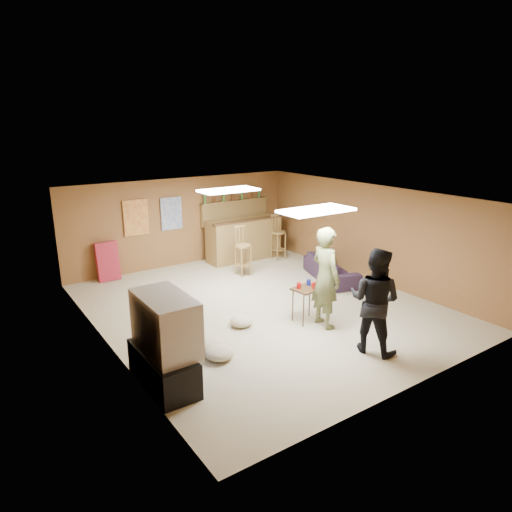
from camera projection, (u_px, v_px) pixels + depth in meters
ground at (262, 307)px, 9.04m from camera, size 7.00×7.00×0.00m
ceiling at (262, 196)px, 8.42m from camera, size 6.00×7.00×0.02m
wall_back at (182, 222)px, 11.50m from camera, size 6.00×0.02×2.20m
wall_front at (416, 315)px, 5.96m from camera, size 6.00×0.02×2.20m
wall_left at (105, 284)px, 7.10m from camera, size 0.02×7.00×2.20m
wall_right at (370, 233)px, 10.35m from camera, size 0.02×7.00×2.20m
tv_stand at (163, 368)px, 6.30m from camera, size 0.55×1.30×0.50m
dvd_box at (178, 370)px, 6.45m from camera, size 0.35×0.50×0.08m
tv_body at (165, 324)px, 6.16m from camera, size 0.60×1.10×0.80m
tv_screen at (186, 318)px, 6.33m from camera, size 0.02×0.95×0.65m
bar_counter at (244, 239)px, 12.03m from camera, size 2.00×0.60×1.10m
bar_lip at (249, 220)px, 11.68m from camera, size 2.10×0.12×0.05m
bar_shelf at (235, 201)px, 12.12m from camera, size 2.00×0.18×0.05m
bar_backing at (234, 212)px, 12.22m from camera, size 2.00×0.14×0.60m
poster_left at (136, 218)px, 10.74m from camera, size 0.60×0.03×0.85m
poster_right at (171, 214)px, 11.23m from camera, size 0.55×0.03×0.80m
folding_chair_stack at (108, 261)px, 10.44m from camera, size 0.50×0.26×0.91m
ceiling_panel_front at (316, 210)px, 7.24m from camera, size 1.20×0.60×0.04m
ceiling_panel_back at (229, 190)px, 9.37m from camera, size 1.20×0.60×0.04m
person_olive at (325, 278)px, 7.96m from camera, size 0.48×0.69×1.81m
person_black at (374, 301)px, 7.08m from camera, size 0.90×1.00×1.70m
sofa at (331, 269)px, 10.55m from camera, size 1.22×1.90×0.52m
tray_table at (307, 305)px, 8.29m from camera, size 0.55×0.47×0.65m
cup_red_near at (299, 286)px, 8.15m from camera, size 0.09×0.09×0.11m
cup_red_far at (314, 286)px, 8.14m from camera, size 0.10×0.10×0.11m
cup_blue at (309, 282)px, 8.32m from camera, size 0.09×0.09×0.11m
bar_stool_left at (243, 249)px, 10.75m from camera, size 0.52×0.52×1.27m
bar_stool_right at (279, 234)px, 12.05m from camera, size 0.42×0.42×1.33m
cushion_near_tv at (208, 345)px, 7.24m from camera, size 0.57×0.57×0.22m
cushion_mid at (242, 321)px, 8.16m from camera, size 0.41×0.41×0.18m
cushion_far at (219, 353)px, 7.02m from camera, size 0.60×0.60×0.20m
bottle_row at (233, 195)px, 12.03m from camera, size 1.76×0.08×0.26m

